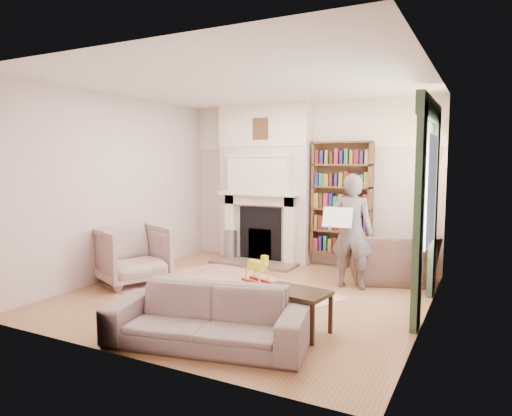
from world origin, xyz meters
The scene contains 25 objects.
floor centered at (0.00, 0.00, 0.00)m, with size 4.50×4.50×0.00m, color olive.
ceiling centered at (0.00, 0.00, 2.80)m, with size 4.50×4.50×0.00m, color white.
wall_back centered at (0.00, 2.25, 1.40)m, with size 4.50×4.50×0.00m, color beige.
wall_front centered at (0.00, -2.25, 1.40)m, with size 4.50×4.50×0.00m, color beige.
wall_left centered at (-2.25, 0.00, 1.40)m, with size 4.50×4.50×0.00m, color beige.
wall_right centered at (2.25, 0.00, 1.40)m, with size 4.50×4.50×0.00m, color beige.
fireplace centered at (-0.75, 2.05, 1.39)m, with size 1.70×0.58×2.80m.
bookcase centered at (0.65, 2.12, 1.18)m, with size 1.00×0.24×1.85m, color brown.
window centered at (2.23, 0.40, 1.45)m, with size 0.02×0.90×1.30m, color silver.
curtain_left centered at (2.20, -0.30, 1.20)m, with size 0.07×0.32×2.40m, color #30472E.
curtain_right centered at (2.20, 1.10, 1.20)m, with size 0.07×0.32×2.40m, color #30472E.
pelmet centered at (2.19, 0.40, 2.38)m, with size 0.09×1.70×0.24m, color #30472E.
wall_sconce centered at (2.03, 1.50, 1.90)m, with size 0.20×0.24×0.24m, color gold, non-canonical shape.
rug centered at (-0.42, -0.05, 0.01)m, with size 2.79×2.15×0.01m, color beige.
armchair_reading centered at (1.60, 1.57, 0.38)m, with size 1.17×1.02×0.76m, color #432D24.
armchair_left centered at (-1.79, -0.27, 0.42)m, with size 0.91×0.93×0.85m, color #B5A995.
sofa centered at (0.45, -1.68, 0.28)m, with size 1.95×0.76×0.57m, color gray.
man_reading centered at (1.15, 0.97, 0.81)m, with size 0.59×0.39×1.61m, color #584B46.
newspaper centered at (1.00, 0.77, 1.02)m, with size 0.41×0.02×0.29m, color white.
coffee_table centered at (1.08, -0.97, 0.23)m, with size 0.70×0.45×0.45m, color black, non-canonical shape.
paraffin_heater centered at (-1.31, 1.79, 0.28)m, with size 0.24×0.24×0.55m, color #94979B.
rocking_horse centered at (-0.14, 0.55, 0.22)m, with size 0.51×0.20×0.45m, color gold, non-canonical shape.
board_game centered at (-0.23, -0.39, 0.03)m, with size 0.40×0.40×0.03m, color gold.
game_box_lid centered at (-0.79, -0.23, 0.04)m, with size 0.29×0.19×0.05m, color #A31712.
comic_annuals centered at (0.17, -0.41, 0.02)m, with size 0.94×0.59×0.02m.
Camera 1 is at (2.84, -5.29, 1.79)m, focal length 32.00 mm.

